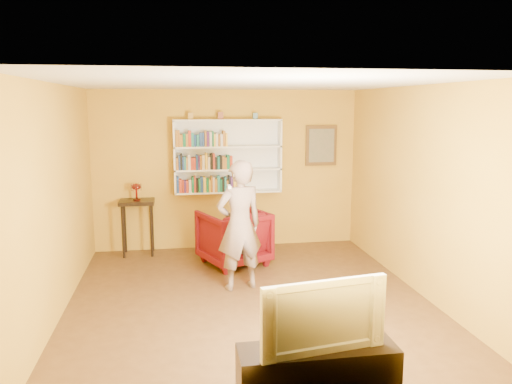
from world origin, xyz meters
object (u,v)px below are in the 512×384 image
Objects in this scene: ruby_lustre at (136,188)px; armchair at (234,237)px; console_table at (137,210)px; bookshelf at (228,156)px; tv_cabinet at (317,374)px; person at (239,225)px; television at (319,312)px.

ruby_lustre reaches higher than armchair.
armchair is at bearing -26.56° from console_table.
bookshelf reaches higher than tv_cabinet.
person is (1.45, -1.81, 0.11)m from console_table.
bookshelf is at bearing 92.96° from tv_cabinet.
bookshelf is 1.03× the size of person.
console_table is 0.36m from ruby_lustre.
tv_cabinet is at bearing -68.73° from console_table.
console_table is at bearing -66.54° from person.
television is (1.75, -4.50, -0.33)m from ruby_lustre.
person is (-0.05, -1.06, 0.45)m from armchair.
armchair is 0.54× the size of person.
tv_cabinet is at bearing 71.22° from armchair.
television is at bearing -68.73° from console_table.
console_table is 1.71m from armchair.
console_table is 4.86m from tv_cabinet.
ruby_lustre is 0.29× the size of armchair.
bookshelf is at bearing -106.92° from person.
person is 1.63× the size of television.
armchair is at bearing -107.76° from person.
ruby_lustre is at bearing -49.19° from armchair.
tv_cabinet is (0.24, -4.66, -1.36)m from bookshelf.
armchair is (1.50, -0.75, -0.69)m from ruby_lustre.
console_table is at bearing -173.97° from bookshelf.
bookshelf reaches higher than television.
console_table is 2.33m from person.
bookshelf reaches higher than console_table.
ruby_lustre is (-1.51, -0.16, -0.48)m from bookshelf.
television is (0.30, -2.69, -0.09)m from person.
tv_cabinet is at bearing 81.16° from person.
tv_cabinet is (1.75, -4.50, -0.52)m from console_table.
console_table reaches higher than tv_cabinet.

